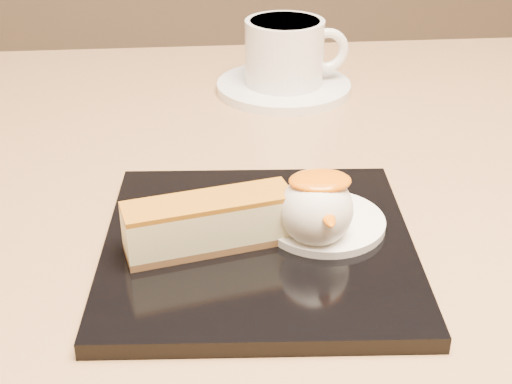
{
  "coord_description": "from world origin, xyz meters",
  "views": [
    {
      "loc": [
        -0.06,
        -0.53,
        1.01
      ],
      "look_at": [
        -0.02,
        -0.08,
        0.76
      ],
      "focal_mm": 50.0,
      "sensor_mm": 36.0,
      "label": 1
    }
  ],
  "objects": [
    {
      "name": "ice_cream_scoop",
      "position": [
        0.02,
        -0.1,
        0.76
      ],
      "size": [
        0.05,
        0.05,
        0.05
      ],
      "primitive_type": "sphere",
      "color": "white",
      "rests_on": "cream_smear"
    },
    {
      "name": "table",
      "position": [
        0.0,
        0.0,
        0.56
      ],
      "size": [
        0.8,
        0.8,
        0.72
      ],
      "color": "black",
      "rests_on": "ground"
    },
    {
      "name": "coffee_cup",
      "position": [
        0.04,
        0.22,
        0.77
      ],
      "size": [
        0.12,
        0.09,
        0.07
      ],
      "rotation": [
        0.0,
        0.0,
        0.05
      ],
      "color": "white",
      "rests_on": "saucer"
    },
    {
      "name": "mango_sauce",
      "position": [
        0.02,
        -0.1,
        0.78
      ],
      "size": [
        0.04,
        0.03,
        0.01
      ],
      "primitive_type": "ellipsoid",
      "color": "#DC6306",
      "rests_on": "ice_cream_scoop"
    },
    {
      "name": "saucer",
      "position": [
        0.04,
        0.22,
        0.72
      ],
      "size": [
        0.15,
        0.15,
        0.01
      ],
      "primitive_type": "cylinder",
      "color": "white",
      "rests_on": "table"
    },
    {
      "name": "cheesecake",
      "position": [
        -0.06,
        -0.1,
        0.75
      ],
      "size": [
        0.12,
        0.06,
        0.04
      ],
      "rotation": [
        0.0,
        0.0,
        0.23
      ],
      "color": "brown",
      "rests_on": "dessert_plate"
    },
    {
      "name": "mint_sprig",
      "position": [
        -0.0,
        -0.06,
        0.74
      ],
      "size": [
        0.03,
        0.02,
        0.0
      ],
      "color": "#2C873A",
      "rests_on": "cream_smear"
    },
    {
      "name": "dessert_plate",
      "position": [
        -0.02,
        -0.1,
        0.73
      ],
      "size": [
        0.23,
        0.23,
        0.01
      ],
      "primitive_type": "cube",
      "rotation": [
        0.0,
        0.0,
        -0.07
      ],
      "color": "black",
      "rests_on": "table"
    },
    {
      "name": "cream_smear",
      "position": [
        0.03,
        -0.08,
        0.73
      ],
      "size": [
        0.09,
        0.09,
        0.01
      ],
      "primitive_type": "cylinder",
      "color": "white",
      "rests_on": "dessert_plate"
    }
  ]
}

